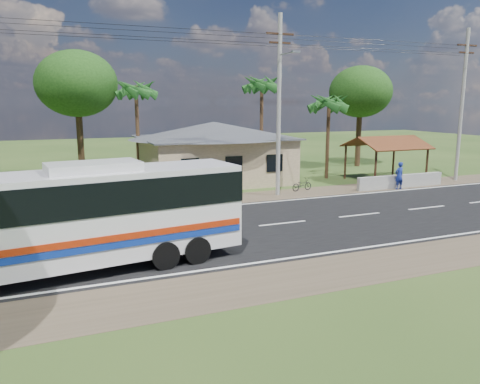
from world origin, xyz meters
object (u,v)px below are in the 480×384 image
(waiting_shed, at_px, (386,144))
(person, at_px, (399,176))
(coach_bus, at_px, (65,212))
(motorcycle, at_px, (302,185))

(waiting_shed, xyz_separation_m, person, (-1.50, -3.30, -1.80))
(coach_bus, xyz_separation_m, person, (21.39, 8.43, -1.25))
(waiting_shed, distance_m, person, 4.05)
(motorcycle, distance_m, person, 6.68)
(waiting_shed, height_order, motorcycle, waiting_shed)
(waiting_shed, distance_m, coach_bus, 25.73)
(person, bearing_deg, motorcycle, -21.77)
(motorcycle, relative_size, person, 0.84)
(person, bearing_deg, coach_bus, 17.02)
(motorcycle, bearing_deg, person, -117.05)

